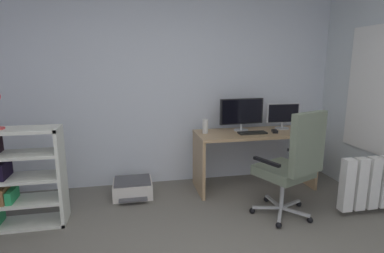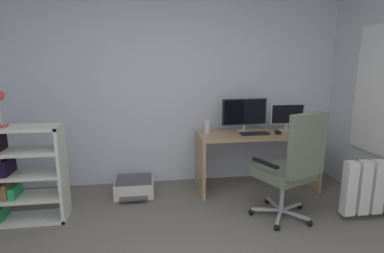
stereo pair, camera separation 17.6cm
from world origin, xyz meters
name	(u,v)px [view 1 (the left image)]	position (x,y,z in m)	size (l,w,h in m)	color
wall_back	(159,82)	(0.00, 2.55, 1.32)	(4.63, 0.10, 2.63)	silver
desk	(255,147)	(1.13, 2.09, 0.53)	(1.47, 0.57, 0.72)	tan
monitor_main	(242,112)	(0.98, 2.19, 0.95)	(0.57, 0.18, 0.41)	#B2B5B7
monitor_secondary	(283,114)	(1.55, 2.19, 0.91)	(0.44, 0.18, 0.33)	#B2B5B7
keyboard	(252,133)	(1.06, 2.01, 0.73)	(0.34, 0.13, 0.02)	black
computer_mouse	(275,131)	(1.35, 2.00, 0.74)	(0.06, 0.10, 0.03)	black
desktop_speaker	(205,126)	(0.51, 2.14, 0.81)	(0.07, 0.07, 0.17)	silver
office_chair	(293,162)	(1.18, 1.25, 0.60)	(0.64, 0.68, 1.12)	#B7BABC
bookshelf	(3,180)	(-1.57, 1.65, 0.48)	(0.88, 0.31, 0.97)	silver
printer	(133,188)	(-0.38, 2.11, 0.10)	(0.45, 0.46, 0.20)	silver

